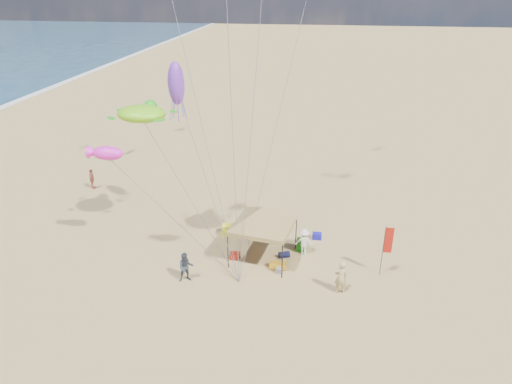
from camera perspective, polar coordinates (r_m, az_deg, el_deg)
ground at (r=23.64m, az=-1.09°, el=-11.92°), size 280.00×280.00×0.00m
canopy_tent at (r=24.36m, az=0.92°, el=-2.07°), size 5.96×5.96×3.73m
feather_flag at (r=24.44m, az=15.98°, el=-6.13°), size 0.45×0.04×2.92m
cooler_red at (r=25.78m, az=-2.67°, el=-7.92°), size 0.54×0.38×0.38m
cooler_blue at (r=27.81m, az=7.58°, el=-5.44°), size 0.54×0.38×0.38m
bag_navy at (r=25.92m, az=3.53°, el=-7.77°), size 0.69×0.54×0.36m
bag_orange at (r=28.78m, az=-0.33°, el=-4.10°), size 0.54×0.69×0.36m
chair_green at (r=26.57m, az=5.62°, el=-6.51°), size 0.50×0.50×0.70m
chair_yellow at (r=27.93m, az=-3.65°, el=-4.73°), size 0.50×0.50×0.70m
crate_grey at (r=24.72m, az=2.91°, el=-9.69°), size 0.34×0.30×0.28m
beach_cart at (r=24.99m, az=2.75°, el=-9.09°), size 0.90×0.50×0.24m
person_near_a at (r=23.26m, az=10.48°, el=-10.38°), size 0.75×0.61×1.79m
person_near_b at (r=23.99m, az=-8.71°, el=-9.23°), size 0.97×0.88×1.64m
person_near_c at (r=26.01m, az=6.00°, el=-6.17°), size 1.05×0.66×1.57m
person_far_a at (r=35.87m, az=-19.73°, el=1.55°), size 0.60×0.96×1.53m
turtle_kite at (r=25.11m, az=-14.05°, el=9.42°), size 3.00×2.62×0.86m
fish_kite at (r=24.53m, az=-17.95°, el=4.62°), size 1.76×1.07×0.73m
squid_kite at (r=26.06m, az=-9.90°, el=13.15°), size 0.98×0.98×2.37m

